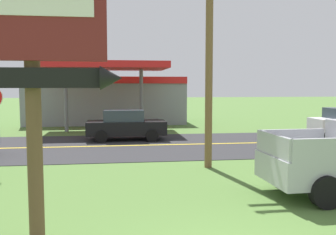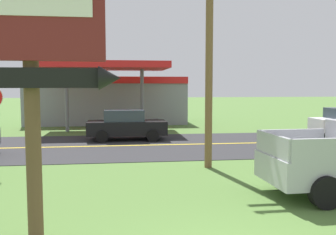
# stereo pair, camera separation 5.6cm
# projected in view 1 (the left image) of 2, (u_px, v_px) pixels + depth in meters

# --- Properties ---
(road_asphalt) EXTENTS (140.00, 8.00, 0.02)m
(road_asphalt) POSITION_uv_depth(u_px,v_px,m) (154.00, 145.00, 18.19)
(road_asphalt) COLOR #2B2B2D
(road_asphalt) RESTS_ON ground
(road_centre_line) EXTENTS (126.00, 0.20, 0.01)m
(road_centre_line) POSITION_uv_depth(u_px,v_px,m) (154.00, 145.00, 18.19)
(road_centre_line) COLOR gold
(road_centre_line) RESTS_ON road_asphalt
(motel_sign) EXTENTS (2.96, 0.54, 5.90)m
(motel_sign) POSITION_uv_depth(u_px,v_px,m) (33.00, 28.00, 6.51)
(motel_sign) COLOR brown
(motel_sign) RESTS_ON ground
(utility_pole) EXTENTS (2.11, 0.26, 8.55)m
(utility_pole) POSITION_uv_depth(u_px,v_px,m) (209.00, 37.00, 12.91)
(utility_pole) COLOR brown
(utility_pole) RESTS_ON ground
(gas_station) EXTENTS (12.00, 11.50, 4.40)m
(gas_station) POSITION_uv_depth(u_px,v_px,m) (107.00, 98.00, 29.46)
(gas_station) COLOR gray
(gas_station) RESTS_ON ground
(car_black_mid_lane) EXTENTS (4.20, 2.00, 1.64)m
(car_black_mid_lane) POSITION_uv_depth(u_px,v_px,m) (126.00, 125.00, 19.91)
(car_black_mid_lane) COLOR black
(car_black_mid_lane) RESTS_ON ground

